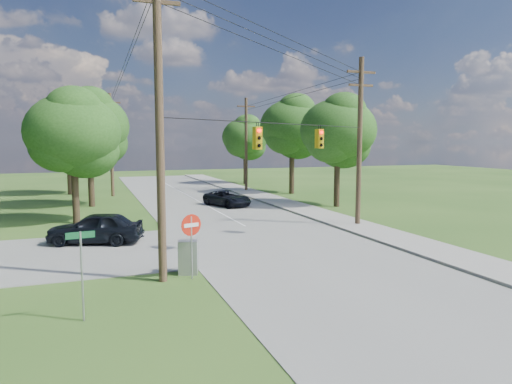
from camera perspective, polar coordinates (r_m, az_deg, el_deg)
name	(u,v)px	position (r m, az deg, el deg)	size (l,w,h in m)	color
ground	(278,272)	(18.95, 2.75, -9.96)	(140.00, 140.00, 0.00)	#2A4F1A
main_road	(276,243)	(24.17, 2.51, -6.36)	(10.00, 100.00, 0.03)	gray
sidewalk_east	(383,233)	(27.39, 15.61, -4.99)	(2.60, 100.00, 0.12)	#999790
pole_sw	(159,117)	(17.37, -11.99, 9.21)	(2.00, 0.32, 12.00)	brown
pole_ne	(360,139)	(29.48, 12.82, 6.44)	(2.00, 0.32, 10.50)	brown
pole_north_e	(246,144)	(49.42, -1.24, 6.06)	(2.00, 0.32, 10.00)	brown
pole_north_w	(111,144)	(46.81, -17.65, 5.76)	(2.00, 0.32, 10.00)	brown
power_lines	(230,81)	(29.83, -3.30, 13.68)	(13.93, 29.62, 4.93)	black
traffic_signals	(291,138)	(23.28, 4.39, 6.74)	(4.91, 3.27, 1.05)	gold
tree_w_near	(73,132)	(31.78, -21.92, 6.94)	(6.00, 6.00, 8.40)	#402F20
tree_w_mid	(89,126)	(39.78, -20.17, 7.73)	(6.40, 6.40, 9.22)	#402F20
tree_w_far	(68,133)	(49.81, -22.48, 6.88)	(6.00, 6.00, 8.73)	#402F20
tree_e_near	(338,130)	(37.93, 10.20, 7.60)	(6.20, 6.20, 8.81)	#402F20
tree_e_mid	(292,126)	(47.06, 4.54, 8.20)	(6.60, 6.60, 9.64)	#402F20
tree_e_far	(245,137)	(57.83, -1.38, 6.87)	(5.80, 5.80, 8.32)	#402F20
car_cross_dark	(96,228)	(25.24, -19.42, -4.24)	(1.93, 4.81, 1.64)	black
car_main_north	(227,198)	(37.83, -3.61, -0.78)	(2.12, 4.59, 1.28)	black
control_cabinet	(188,257)	(18.70, -8.50, -8.08)	(0.76, 0.55, 1.37)	#939598
do_not_enter_sign	(191,232)	(17.76, -8.09, -5.00)	(0.82, 0.27, 2.55)	#939598
street_name_sign	(82,265)	(14.48, -20.97, -8.46)	(0.81, 0.14, 2.70)	#939598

